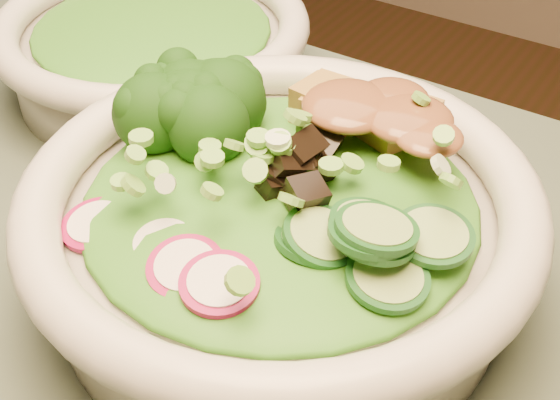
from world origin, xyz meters
The scene contains 11 objects.
salad_bowl centered at (0.13, 0.12, 0.79)m, with size 0.31×0.31×0.08m.
side_bowl centered at (-0.08, 0.26, 0.79)m, with size 0.26×0.26×0.07m.
lettuce_bed centered at (0.13, 0.12, 0.82)m, with size 0.23×0.23×0.03m, color #256C16.
side_lettuce centered at (-0.08, 0.26, 0.81)m, with size 0.17×0.17×0.02m, color #256C16.
broccoli_florets centered at (0.07, 0.14, 0.84)m, with size 0.09×0.08×0.05m, color black, non-canonical shape.
radish_slices centered at (0.12, 0.05, 0.82)m, with size 0.12×0.05×0.02m, color #920B43, non-canonical shape.
cucumber_slices centered at (0.20, 0.10, 0.83)m, with size 0.08×0.08×0.04m, color #98C06A, non-canonical shape.
mushroom_heap centered at (0.14, 0.14, 0.83)m, with size 0.08×0.08×0.05m, color black, non-canonical shape.
tofu_cubes centered at (0.16, 0.19, 0.83)m, with size 0.10×0.07×0.04m, color olive, non-canonical shape.
peanut_sauce centered at (0.16, 0.19, 0.85)m, with size 0.08×0.06×0.02m, color brown.
scallion_garnish centered at (0.13, 0.12, 0.84)m, with size 0.22×0.22×0.03m, color #70B23E, non-canonical shape.
Camera 1 is at (0.32, -0.17, 1.10)m, focal length 50.00 mm.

